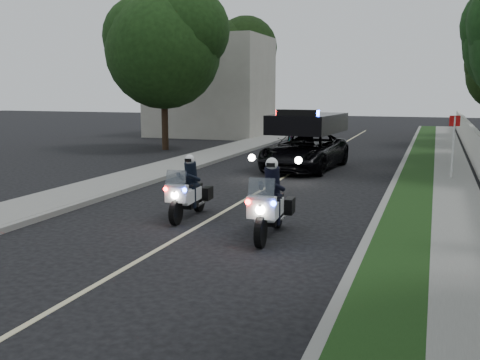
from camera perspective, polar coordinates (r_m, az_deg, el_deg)
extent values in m
plane|color=black|center=(12.44, -6.71, -6.16)|extent=(120.00, 120.00, 0.00)
cube|color=gray|center=(21.02, 15.95, 0.15)|extent=(0.20, 60.00, 0.15)
cube|color=#193814|center=(20.99, 17.85, 0.05)|extent=(1.20, 60.00, 0.16)
cube|color=gray|center=(20.99, 21.40, -0.14)|extent=(1.40, 60.00, 0.16)
cube|color=gray|center=(23.01, -4.86, 1.26)|extent=(0.20, 60.00, 0.15)
cube|color=gray|center=(23.49, -7.30, 1.38)|extent=(2.00, 60.00, 0.16)
cube|color=#A8A396|center=(39.81, -3.12, 9.65)|extent=(8.00, 6.00, 7.00)
cube|color=#BFB78C|center=(21.67, 5.07, 0.55)|extent=(0.12, 50.00, 0.01)
imported|color=black|center=(23.23, 6.72, 1.12)|extent=(3.08, 5.79, 2.71)
imported|color=black|center=(34.00, 5.32, 3.76)|extent=(0.61, 1.56, 0.80)
imported|color=black|center=(34.00, 5.32, 3.76)|extent=(0.68, 0.48, 1.82)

